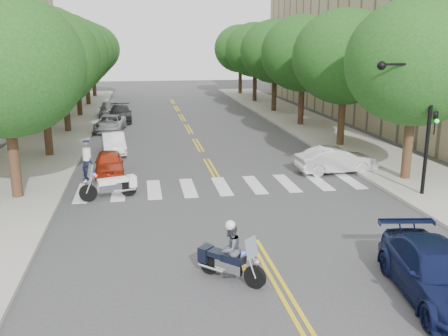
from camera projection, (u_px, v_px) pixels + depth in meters
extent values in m
plane|color=#38383A|center=(253.00, 240.00, 16.73)|extent=(140.00, 140.00, 0.00)
cube|color=#9E9991|center=(58.00, 132.00, 36.19)|extent=(5.00, 60.00, 0.15)
cube|color=#9E9991|center=(309.00, 125.00, 39.26)|extent=(5.00, 60.00, 0.15)
cylinder|color=#382316|center=(14.00, 161.00, 20.63)|extent=(0.44, 0.44, 3.32)
ellipsoid|color=#1A4513|center=(4.00, 65.00, 19.66)|extent=(6.40, 6.40, 5.76)
cylinder|color=#382316|center=(48.00, 129.00, 28.27)|extent=(0.44, 0.44, 3.32)
ellipsoid|color=#1A4513|center=(41.00, 58.00, 27.30)|extent=(6.40, 6.40, 5.76)
cylinder|color=#382316|center=(67.00, 110.00, 35.91)|extent=(0.44, 0.44, 3.32)
ellipsoid|color=#1A4513|center=(62.00, 54.00, 34.95)|extent=(6.40, 6.40, 5.76)
cylinder|color=#382316|center=(79.00, 98.00, 43.56)|extent=(0.44, 0.44, 3.32)
ellipsoid|color=#1A4513|center=(76.00, 52.00, 42.59)|extent=(6.40, 6.40, 5.76)
cylinder|color=#382316|center=(88.00, 89.00, 51.20)|extent=(0.44, 0.44, 3.32)
ellipsoid|color=#1A4513|center=(85.00, 50.00, 50.23)|extent=(6.40, 6.40, 5.76)
cylinder|color=#382316|center=(94.00, 83.00, 58.84)|extent=(0.44, 0.44, 3.32)
ellipsoid|color=#1A4513|center=(92.00, 49.00, 57.87)|extent=(6.40, 6.40, 5.76)
cylinder|color=#382316|center=(408.00, 147.00, 23.47)|extent=(0.44, 0.44, 3.32)
ellipsoid|color=#1A4513|center=(416.00, 62.00, 22.50)|extent=(6.40, 6.40, 5.76)
cylinder|color=#382316|center=(341.00, 121.00, 31.11)|extent=(0.44, 0.44, 3.32)
ellipsoid|color=#1A4513|center=(345.00, 57.00, 30.14)|extent=(6.40, 6.40, 5.76)
cylinder|color=#382316|center=(301.00, 105.00, 38.75)|extent=(0.44, 0.44, 3.32)
ellipsoid|color=#1A4513|center=(303.00, 53.00, 37.79)|extent=(6.40, 6.40, 5.76)
cylinder|color=#382316|center=(274.00, 94.00, 46.40)|extent=(0.44, 0.44, 3.32)
ellipsoid|color=#1A4513|center=(275.00, 51.00, 45.43)|extent=(6.40, 6.40, 5.76)
cylinder|color=#382316|center=(255.00, 87.00, 54.04)|extent=(0.44, 0.44, 3.32)
ellipsoid|color=#1A4513|center=(255.00, 50.00, 53.07)|extent=(6.40, 6.40, 5.76)
cylinder|color=#382316|center=(240.00, 81.00, 61.68)|extent=(0.44, 0.44, 3.32)
ellipsoid|color=#1A4513|center=(240.00, 49.00, 60.71)|extent=(6.40, 6.40, 5.76)
cylinder|color=black|center=(429.00, 128.00, 20.65)|extent=(0.16, 0.16, 6.00)
cylinder|color=black|center=(407.00, 64.00, 19.81)|extent=(2.40, 0.10, 0.10)
sphere|color=black|center=(382.00, 66.00, 19.65)|extent=(0.36, 0.36, 0.36)
imported|color=black|center=(435.00, 123.00, 20.64)|extent=(0.16, 0.20, 1.00)
sphere|color=#0CCC26|center=(437.00, 121.00, 20.47)|extent=(0.18, 0.18, 0.18)
cylinder|color=black|center=(255.00, 277.00, 13.44)|extent=(0.55, 0.55, 0.65)
cylinder|color=black|center=(210.00, 263.00, 14.30)|extent=(0.58, 0.58, 0.65)
cube|color=silver|center=(230.00, 266.00, 13.87)|extent=(0.82, 0.82, 0.31)
cube|color=black|center=(233.00, 259.00, 13.76)|extent=(0.71, 0.71, 0.21)
cube|color=black|center=(218.00, 253.00, 14.05)|extent=(0.64, 0.64, 0.15)
cube|color=black|center=(206.00, 254.00, 14.32)|extent=(0.50, 0.50, 0.43)
cube|color=#8C99A5|center=(251.00, 248.00, 13.31)|extent=(0.44, 0.44, 0.52)
cube|color=red|center=(249.00, 251.00, 13.53)|extent=(0.13, 0.13, 0.08)
cube|color=#0C26E5|center=(244.00, 254.00, 13.35)|extent=(0.13, 0.13, 0.08)
imported|color=#474C56|center=(230.00, 249.00, 13.75)|extent=(0.92, 0.92, 1.50)
sphere|color=silver|center=(230.00, 225.00, 13.57)|extent=(0.29, 0.29, 0.29)
cylinder|color=black|center=(88.00, 193.00, 20.70)|extent=(0.74, 0.36, 0.73)
cylinder|color=black|center=(128.00, 188.00, 21.47)|extent=(0.76, 0.41, 0.73)
cube|color=silver|center=(110.00, 187.00, 21.08)|extent=(1.03, 0.62, 0.34)
cube|color=white|center=(107.00, 182.00, 20.97)|extent=(0.83, 0.60, 0.24)
cube|color=white|center=(121.00, 179.00, 21.22)|extent=(0.69, 0.59, 0.17)
cube|color=white|center=(132.00, 181.00, 21.47)|extent=(0.45, 0.55, 0.48)
cube|color=#8C99A5|center=(90.00, 171.00, 20.54)|extent=(0.32, 0.56, 0.59)
cube|color=red|center=(95.00, 176.00, 20.56)|extent=(0.14, 0.14, 0.09)
cube|color=#0C26E5|center=(94.00, 174.00, 20.78)|extent=(0.14, 0.14, 0.09)
imported|color=black|center=(88.00, 168.00, 22.65)|extent=(0.75, 0.74, 1.74)
imported|color=silver|center=(336.00, 160.00, 25.14)|extent=(4.09, 1.64, 1.32)
imported|color=#0E163D|center=(437.00, 273.00, 12.82)|extent=(2.60, 5.01, 1.39)
imported|color=#AD2B12|center=(109.00, 163.00, 24.82)|extent=(1.59, 3.53, 1.18)
imported|color=white|center=(114.00, 143.00, 29.59)|extent=(1.63, 3.74, 1.19)
imported|color=gray|center=(110.00, 123.00, 36.74)|extent=(2.36, 4.41, 1.18)
imported|color=black|center=(120.00, 114.00, 41.15)|extent=(1.97, 4.64, 1.33)
imported|color=gray|center=(109.00, 109.00, 43.73)|extent=(1.59, 3.95, 1.34)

